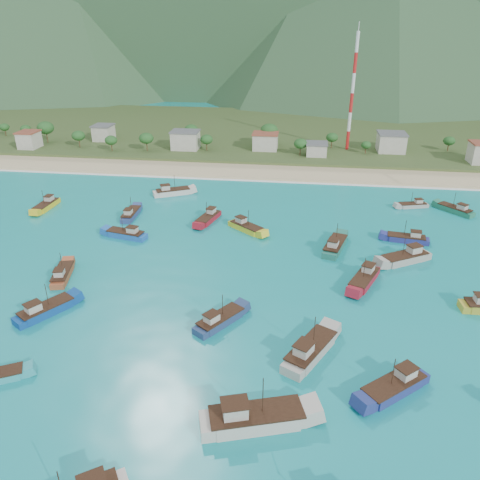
# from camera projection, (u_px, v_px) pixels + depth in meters

# --- Properties ---
(ground) EXTENTS (600.00, 600.00, 0.00)m
(ground) POSITION_uv_depth(u_px,v_px,m) (220.00, 294.00, 88.54)
(ground) COLOR #0C857E
(ground) RESTS_ON ground
(beach) EXTENTS (400.00, 18.00, 1.20)m
(beach) POSITION_uv_depth(u_px,v_px,m) (259.00, 172.00, 159.32)
(beach) COLOR beige
(beach) RESTS_ON ground
(land) EXTENTS (400.00, 110.00, 2.40)m
(land) POSITION_uv_depth(u_px,v_px,m) (272.00, 133.00, 213.98)
(land) COLOR #385123
(land) RESTS_ON ground
(surf_line) EXTENTS (400.00, 2.50, 0.08)m
(surf_line) POSITION_uv_depth(u_px,v_px,m) (256.00, 181.00, 150.81)
(surf_line) COLOR white
(surf_line) RESTS_ON ground
(village) EXTENTS (215.45, 24.16, 6.76)m
(village) POSITION_uv_depth(u_px,v_px,m) (303.00, 144.00, 176.59)
(village) COLOR beige
(village) RESTS_ON ground
(vegetation) EXTENTS (276.03, 25.52, 9.07)m
(vegetation) POSITION_uv_depth(u_px,v_px,m) (236.00, 139.00, 180.35)
(vegetation) COLOR #235623
(vegetation) RESTS_ON ground
(radio_tower) EXTENTS (1.20, 1.20, 41.85)m
(radio_tower) POSITION_uv_depth(u_px,v_px,m) (352.00, 93.00, 171.94)
(radio_tower) COLOR red
(radio_tower) RESTS_ON ground
(boat_3) EXTENTS (8.38, 10.49, 6.21)m
(boat_3) POSITION_uv_depth(u_px,v_px,m) (45.00, 311.00, 82.22)
(boat_3) COLOR navy
(boat_3) RESTS_ON ground
(boat_4) EXTENTS (14.08, 7.79, 7.98)m
(boat_4) POSITION_uv_depth(u_px,v_px,m) (254.00, 419.00, 59.54)
(boat_4) COLOR beige
(boat_4) RESTS_ON ground
(boat_5) EXTENTS (6.30, 11.55, 6.55)m
(boat_5) POSITION_uv_depth(u_px,v_px,m) (335.00, 246.00, 105.35)
(boat_5) COLOR #1E6857
(boat_5) RESTS_ON ground
(boat_6) EXTENTS (3.24, 10.10, 5.92)m
(boat_6) POSITION_uv_depth(u_px,v_px,m) (46.00, 206.00, 128.55)
(boat_6) COLOR yellow
(boat_6) RESTS_ON ground
(boat_7) EXTENTS (3.09, 9.70, 5.69)m
(boat_7) POSITION_uv_depth(u_px,v_px,m) (131.00, 215.00, 122.90)
(boat_7) COLOR navy
(boat_7) RESTS_ON ground
(boat_8) EXTENTS (10.55, 9.55, 6.51)m
(boat_8) POSITION_uv_depth(u_px,v_px,m) (394.00, 387.00, 65.06)
(boat_8) COLOR navy
(boat_8) RESTS_ON ground
(boat_11) EXTENTS (7.37, 11.12, 6.37)m
(boat_11) POSITION_uv_depth(u_px,v_px,m) (364.00, 280.00, 91.96)
(boat_11) COLOR maroon
(boat_11) RESTS_ON ground
(boat_12) EXTENTS (8.89, 12.31, 7.13)m
(boat_12) POSITION_uv_depth(u_px,v_px,m) (310.00, 351.00, 71.90)
(boat_12) COLOR #A6A297
(boat_12) RESTS_ON ground
(boat_14) EXTENTS (4.96, 9.89, 5.61)m
(boat_14) POSITION_uv_depth(u_px,v_px,m) (63.00, 275.00, 93.94)
(boat_14) COLOR #A04D2A
(boat_14) RESTS_ON ground
(boat_18) EXTENTS (11.58, 8.80, 6.78)m
(boat_18) POSITION_uv_depth(u_px,v_px,m) (405.00, 258.00, 100.02)
(boat_18) COLOR #A29E92
(boat_18) RESTS_ON ground
(boat_19) EXTENTS (10.41, 5.07, 5.91)m
(boat_19) POSITION_uv_depth(u_px,v_px,m) (126.00, 235.00, 111.31)
(boat_19) COLOR #1B58AF
(boat_19) RESTS_ON ground
(boat_21) EXTENTS (8.53, 4.51, 4.83)m
(boat_21) POSITION_uv_depth(u_px,v_px,m) (413.00, 206.00, 129.19)
(boat_21) COLOR #AAA29A
(boat_21) RESTS_ON ground
(boat_22) EXTENTS (9.90, 4.23, 5.66)m
(boat_22) POSITION_uv_depth(u_px,v_px,m) (407.00, 239.00, 109.23)
(boat_22) COLOR navy
(boat_22) RESTS_ON ground
(boat_23) EXTENTS (5.42, 10.38, 5.88)m
(boat_23) POSITION_uv_depth(u_px,v_px,m) (208.00, 219.00, 120.30)
(boat_23) COLOR maroon
(boat_23) RESTS_ON ground
(boat_24) EXTENTS (11.17, 7.85, 6.44)m
(boat_24) POSITION_uv_depth(u_px,v_px,m) (172.00, 192.00, 138.34)
(boat_24) COLOR beige
(boat_24) RESTS_ON ground
(boat_25) EXTENTS (8.79, 9.20, 5.81)m
(boat_25) POSITION_uv_depth(u_px,v_px,m) (455.00, 210.00, 125.66)
(boat_25) COLOR #217053
(boat_25) RESTS_ON ground
(boat_26) EXTENTS (9.67, 8.67, 5.94)m
(boat_26) POSITION_uv_depth(u_px,v_px,m) (246.00, 228.00, 115.02)
(boat_26) COLOR yellow
(boat_26) RESTS_ON ground
(boat_27) EXTENTS (8.18, 9.90, 5.92)m
(boat_27) POSITION_uv_depth(u_px,v_px,m) (220.00, 321.00, 79.56)
(boat_27) COLOR navy
(boat_27) RESTS_ON ground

